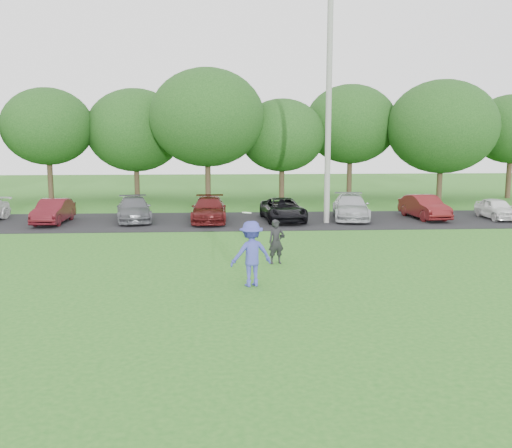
{
  "coord_description": "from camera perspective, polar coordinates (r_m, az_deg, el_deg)",
  "views": [
    {
      "loc": [
        -1.22,
        -15.74,
        4.26
      ],
      "look_at": [
        0.0,
        3.5,
        1.3
      ],
      "focal_mm": 40.0,
      "sensor_mm": 36.0,
      "label": 1
    }
  ],
  "objects": [
    {
      "name": "ground",
      "position": [
        16.35,
        0.78,
        -6.37
      ],
      "size": [
        100.0,
        100.0,
        0.0
      ],
      "primitive_type": "plane",
      "color": "#23651D",
      "rests_on": "ground"
    },
    {
      "name": "parking_lot",
      "position": [
        29.08,
        -1.19,
        0.33
      ],
      "size": [
        32.0,
        6.5,
        0.03
      ],
      "primitive_type": "cube",
      "color": "black",
      "rests_on": "ground"
    },
    {
      "name": "utility_pole",
      "position": [
        28.3,
        7.26,
        11.11
      ],
      "size": [
        0.28,
        0.28,
        10.94
      ],
      "primitive_type": "cylinder",
      "color": "gray",
      "rests_on": "ground"
    },
    {
      "name": "frisbee_player",
      "position": [
        16.33,
        -0.48,
        -2.98
      ],
      "size": [
        1.37,
        1.02,
        2.17
      ],
      "color": "#3B40A8",
      "rests_on": "ground"
    },
    {
      "name": "camera_bystander",
      "position": [
        19.24,
        2.05,
        -1.78
      ],
      "size": [
        0.62,
        0.48,
        1.5
      ],
      "color": "black",
      "rests_on": "ground"
    },
    {
      "name": "parked_cars",
      "position": [
        28.97,
        -1.95,
        1.51
      ],
      "size": [
        28.05,
        4.8,
        1.25
      ],
      "color": "silver",
      "rests_on": "parking_lot"
    },
    {
      "name": "tree_row",
      "position": [
        38.61,
        0.43,
        9.68
      ],
      "size": [
        42.39,
        9.85,
        8.64
      ],
      "color": "#38281C",
      "rests_on": "ground"
    }
  ]
}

